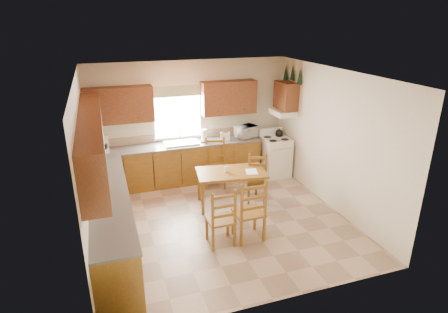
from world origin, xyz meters
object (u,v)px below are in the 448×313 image
object	(u,v)px
microwave	(246,132)
chair_near_left	(221,216)
chair_near_right	(249,209)
chair_far_right	(257,179)
chair_far_left	(215,163)
dining_table	(231,188)
stove	(275,157)

from	to	relation	value
microwave	chair_near_left	bearing A→B (deg)	-137.70
chair_near_right	chair_far_right	size ratio (longest dim) A/B	1.17
chair_far_left	chair_far_right	bearing A→B (deg)	-42.76
dining_table	chair_near_left	bearing A→B (deg)	-108.53
chair_near_right	chair_far_right	world-z (taller)	chair_near_right
microwave	chair_far_left	size ratio (longest dim) A/B	0.42
dining_table	chair_far_left	world-z (taller)	chair_far_left
chair_near_left	chair_far_right	bearing A→B (deg)	-134.12
chair_far_right	dining_table	bearing A→B (deg)	-160.23
chair_near_left	chair_far_left	world-z (taller)	chair_far_left
chair_near_right	chair_far_left	world-z (taller)	chair_near_right
chair_near_left	chair_far_left	distance (m)	2.28
chair_far_left	chair_far_right	world-z (taller)	chair_far_left
dining_table	chair_far_left	xyz separation A→B (m)	(-0.03, 0.95, 0.18)
stove	dining_table	distance (m)	1.86
dining_table	chair_far_left	size ratio (longest dim) A/B	1.24
microwave	chair_near_left	distance (m)	3.08
microwave	chair_near_right	xyz separation A→B (m)	(-1.00, -2.63, -0.49)
chair_near_left	chair_near_right	world-z (taller)	chair_near_right
stove	dining_table	world-z (taller)	stove
stove	microwave	bearing A→B (deg)	154.59
stove	dining_table	xyz separation A→B (m)	(-1.50, -1.09, -0.09)
chair_near_left	chair_near_right	distance (m)	0.50
microwave	chair_near_left	xyz separation A→B (m)	(-1.50, -2.64, -0.54)
dining_table	stove	bearing A→B (deg)	44.34
chair_near_right	chair_far_right	distance (m)	1.41
microwave	dining_table	world-z (taller)	microwave
chair_near_right	chair_far_right	bearing A→B (deg)	-119.92
dining_table	chair_far_right	distance (m)	0.57
microwave	chair_far_right	bearing A→B (deg)	-120.42
microwave	chair_near_right	distance (m)	2.86
microwave	chair_far_left	xyz separation A→B (m)	(-0.90, -0.44, -0.52)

